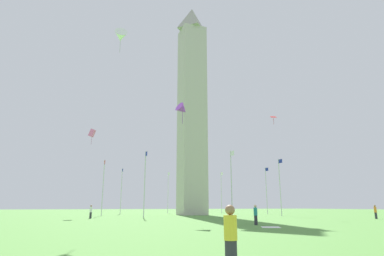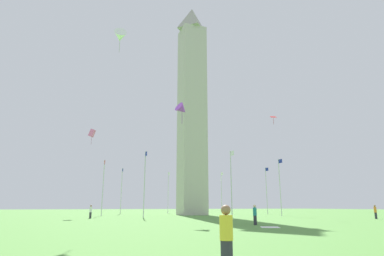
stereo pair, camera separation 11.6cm
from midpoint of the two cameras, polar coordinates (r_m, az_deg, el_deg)
name	(u,v)px [view 2 (the right image)]	position (r m, az deg, el deg)	size (l,w,h in m)	color
ground_plane	(192,215)	(61.87, 0.06, -15.05)	(260.00, 260.00, 0.00)	#548C3D
obelisk_monument	(192,104)	(64.96, 0.05, 4.23)	(4.72, 4.72, 42.91)	#B7B2A8
flagpole_n	(231,181)	(47.03, 7.00, -9.17)	(1.12, 0.14, 9.44)	silver
flagpole_ne	(280,185)	(57.03, 15.26, -9.56)	(1.12, 0.14, 9.44)	silver
flagpole_e	(267,188)	(69.20, 13.01, -10.31)	(1.12, 0.14, 9.44)	silver
flagpole_se	(222,191)	(76.93, 5.25, -10.89)	(1.12, 0.14, 9.44)	silver
flagpole_s	(168,191)	(77.33, -4.16, -10.93)	(1.12, 0.14, 9.44)	silver
flagpole_sw	(121,189)	(70.28, -12.24, -10.40)	(1.12, 0.14, 9.44)	silver
flagpole_w	(103,185)	(58.34, -15.30, -9.64)	(1.12, 0.14, 9.44)	silver
flagpole_nw	(145,181)	(47.69, -8.26, -9.19)	(1.12, 0.14, 9.44)	silver
person_teal_shirt	(255,215)	(29.70, 11.11, -14.76)	(0.32, 0.32, 1.72)	#2D2D38
person_orange_shirt	(375,212)	(49.10, 29.59, -12.69)	(0.32, 0.32, 1.77)	#2D2D38
person_yellow_shirt	(226,240)	(8.19, 6.51, -19.00)	(0.32, 0.32, 1.62)	#2D2D38
person_white_shirt	(91,212)	(46.62, -17.32, -13.87)	(0.32, 0.32, 1.75)	#2D2D38
kite_pink_box	(92,133)	(56.36, -17.11, -0.85)	(1.09, 1.27, 2.63)	pink
kite_white_delta	(120,36)	(34.68, -12.43, 15.43)	(1.68, 1.37, 2.58)	white
kite_purple_delta	(182,109)	(37.14, -1.66, 3.29)	(1.65, 1.86, 2.49)	purple
kite_red_diamond	(273,117)	(54.32, 14.15, 1.85)	(1.02, 1.08, 1.47)	red
picnic_blanket_near_first_person	(270,227)	(27.03, 13.66, -16.57)	(1.80, 1.40, 0.01)	white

